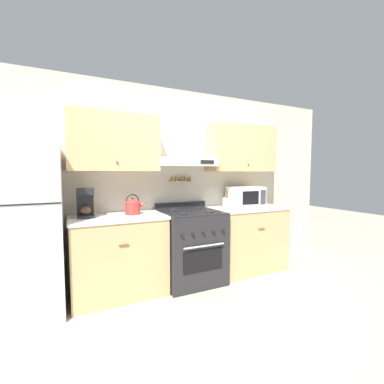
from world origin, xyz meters
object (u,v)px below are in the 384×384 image
(microwave, at_px, (246,196))
(utensil_crock, at_px, (227,202))
(stove_range, at_px, (191,246))
(refrigerator, at_px, (22,232))
(tea_kettle, at_px, (133,206))
(coffee_maker, at_px, (85,203))

(microwave, distance_m, utensil_crock, 0.35)
(stove_range, relative_size, refrigerator, 0.60)
(utensil_crock, bearing_deg, tea_kettle, -180.00)
(refrigerator, bearing_deg, coffee_maker, 10.65)
(refrigerator, height_order, coffee_maker, refrigerator)
(stove_range, relative_size, coffee_maker, 3.10)
(refrigerator, height_order, utensil_crock, refrigerator)
(microwave, bearing_deg, utensil_crock, -177.03)
(refrigerator, distance_m, coffee_maker, 0.64)
(stove_range, distance_m, utensil_crock, 0.81)
(stove_range, bearing_deg, coffee_maker, 175.21)
(refrigerator, distance_m, utensil_crock, 2.44)
(refrigerator, xyz_separation_m, microwave, (2.78, 0.10, 0.23))
(stove_range, distance_m, refrigerator, 1.87)
(stove_range, xyz_separation_m, tea_kettle, (-0.73, 0.08, 0.56))
(refrigerator, bearing_deg, stove_range, 0.17)
(microwave, height_order, utensil_crock, utensil_crock)
(coffee_maker, height_order, utensil_crock, coffee_maker)
(refrigerator, relative_size, tea_kettle, 6.94)
(coffee_maker, relative_size, utensil_crock, 1.09)
(tea_kettle, height_order, utensil_crock, utensil_crock)
(stove_range, relative_size, tea_kettle, 4.15)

